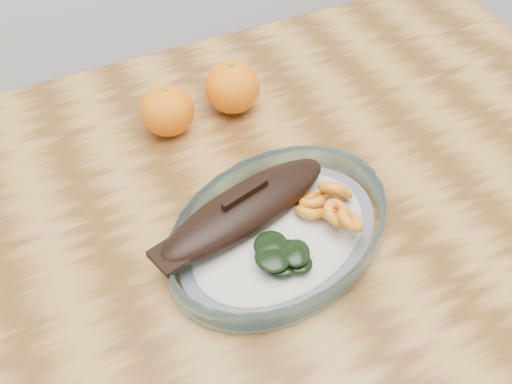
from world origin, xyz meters
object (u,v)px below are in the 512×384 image
Objects in this scene: dining_table at (220,312)px; orange_left at (167,110)px; orange_right at (232,87)px; plated_meal at (278,229)px.

orange_left is (0.03, 0.22, 0.13)m from dining_table.
orange_right is (0.09, 0.01, 0.00)m from orange_left.
orange_left is at bearing 82.53° from dining_table.
orange_right is at bearing 3.94° from orange_left.
dining_table is at bearing 157.75° from plated_meal.
dining_table is 17.56× the size of orange_left.
dining_table is 16.51× the size of orange_right.
orange_right is (0.12, 0.23, 0.14)m from dining_table.
plated_meal is at bearing -101.95° from orange_right.
orange_right reaches higher than dining_table.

